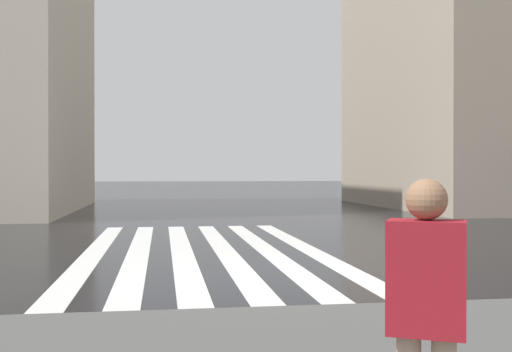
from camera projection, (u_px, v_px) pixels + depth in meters
ground_plane at (288, 277)px, 11.11m from camera, size 220.00×220.00×0.00m
zebra_crossing at (203, 250)px, 14.88m from camera, size 13.00×5.50×0.01m
pedestrian_in_red_jacket at (426, 310)px, 3.31m from camera, size 0.39×0.47×1.68m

